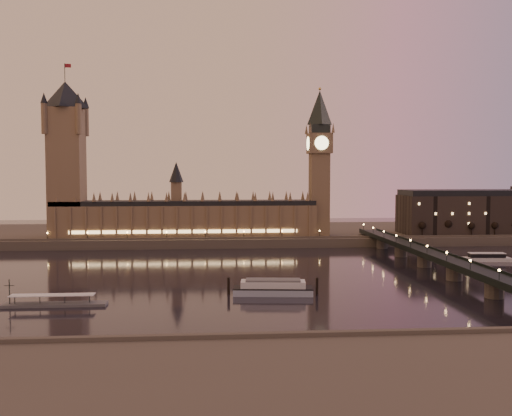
# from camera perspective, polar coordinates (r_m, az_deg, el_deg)

# --- Properties ---
(ground) EXTENTS (700.00, 700.00, 0.00)m
(ground) POSITION_cam_1_polar(r_m,az_deg,el_deg) (281.38, 0.01, -6.77)
(ground) COLOR black
(ground) RESTS_ON ground
(far_embankment) EXTENTS (560.00, 130.00, 6.00)m
(far_embankment) POSITION_cam_1_polar(r_m,az_deg,el_deg) (446.52, 2.22, -2.57)
(far_embankment) COLOR #423D35
(far_embankment) RESTS_ON ground
(palace_of_westminster) EXTENTS (180.00, 26.62, 52.00)m
(palace_of_westminster) POSITION_cam_1_polar(r_m,az_deg,el_deg) (398.50, -7.10, -0.62)
(palace_of_westminster) COLOR brown
(palace_of_westminster) RESTS_ON ground
(victoria_tower) EXTENTS (31.68, 31.68, 118.00)m
(victoria_tower) POSITION_cam_1_polar(r_m,az_deg,el_deg) (409.41, -18.44, 5.51)
(victoria_tower) COLOR brown
(victoria_tower) RESTS_ON ground
(big_ben) EXTENTS (17.68, 17.68, 104.00)m
(big_ben) POSITION_cam_1_polar(r_m,az_deg,el_deg) (404.35, 6.36, 5.43)
(big_ben) COLOR brown
(big_ben) RESTS_ON ground
(westminster_bridge) EXTENTS (13.20, 260.00, 15.30)m
(westminster_bridge) POSITION_cam_1_polar(r_m,az_deg,el_deg) (301.58, 17.72, -5.18)
(westminster_bridge) COLOR black
(westminster_bridge) RESTS_ON ground
(city_block) EXTENTS (155.00, 45.00, 34.00)m
(city_block) POSITION_cam_1_polar(r_m,az_deg,el_deg) (461.72, 23.53, -0.26)
(city_block) COLOR black
(city_block) RESTS_ON ground
(bare_tree_0) EXTENTS (5.28, 5.28, 10.74)m
(bare_tree_0) POSITION_cam_1_polar(r_m,az_deg,el_deg) (413.88, 16.48, -1.66)
(bare_tree_0) COLOR black
(bare_tree_0) RESTS_ON ground
(bare_tree_1) EXTENTS (5.28, 5.28, 10.74)m
(bare_tree_1) POSITION_cam_1_polar(r_m,az_deg,el_deg) (420.03, 18.58, -1.62)
(bare_tree_1) COLOR black
(bare_tree_1) RESTS_ON ground
(bare_tree_2) EXTENTS (5.28, 5.28, 10.74)m
(bare_tree_2) POSITION_cam_1_polar(r_m,az_deg,el_deg) (426.73, 20.62, -1.59)
(bare_tree_2) COLOR black
(bare_tree_2) RESTS_ON ground
(bare_tree_3) EXTENTS (5.28, 5.28, 10.74)m
(bare_tree_3) POSITION_cam_1_polar(r_m,az_deg,el_deg) (433.95, 22.59, -1.55)
(bare_tree_3) COLOR black
(bare_tree_3) RESTS_ON ground
(cruise_boat_b) EXTENTS (26.97, 9.05, 4.89)m
(cruise_boat_b) POSITION_cam_1_polar(r_m,az_deg,el_deg) (351.40, 22.07, -4.61)
(cruise_boat_b) COLOR silver
(cruise_boat_b) RESTS_ON ground
(moored_barge) EXTENTS (37.62, 12.40, 6.93)m
(moored_barge) POSITION_cam_1_polar(r_m,az_deg,el_deg) (237.57, 1.71, -7.98)
(moored_barge) COLOR #9AABC4
(moored_barge) RESTS_ON ground
(pontoon_pier) EXTENTS (38.69, 6.45, 10.32)m
(pontoon_pier) POSITION_cam_1_polar(r_m,az_deg,el_deg) (231.43, -19.52, -8.94)
(pontoon_pier) COLOR #595B5E
(pontoon_pier) RESTS_ON ground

